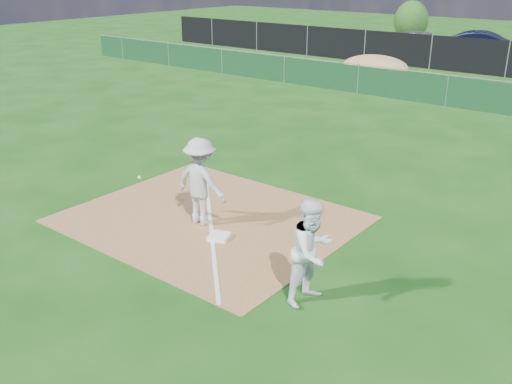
{
  "coord_description": "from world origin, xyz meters",
  "views": [
    {
      "loc": [
        8.05,
        -7.51,
        5.36
      ],
      "look_at": [
        1.32,
        1.0,
        1.0
      ],
      "focal_mm": 40.0,
      "sensor_mm": 36.0,
      "label": 1
    }
  ],
  "objects_px": {
    "play_at_first": "(201,182)",
    "car_left": "(421,42)",
    "first_base": "(219,236)",
    "tree_left": "(411,21)",
    "runner": "(312,251)",
    "car_mid": "(486,46)"
  },
  "relations": [
    {
      "from": "play_at_first",
      "to": "car_left",
      "type": "bearing_deg",
      "value": 103.76
    },
    {
      "from": "first_base",
      "to": "tree_left",
      "type": "distance_m",
      "value": 34.34
    },
    {
      "from": "play_at_first",
      "to": "runner",
      "type": "distance_m",
      "value": 3.75
    },
    {
      "from": "runner",
      "to": "car_left",
      "type": "bearing_deg",
      "value": 27.34
    },
    {
      "from": "car_mid",
      "to": "tree_left",
      "type": "xyz_separation_m",
      "value": [
        -7.06,
        5.03,
        0.67
      ]
    },
    {
      "from": "runner",
      "to": "car_mid",
      "type": "xyz_separation_m",
      "value": [
        -6.23,
        28.39,
        -0.1
      ]
    },
    {
      "from": "play_at_first",
      "to": "car_left",
      "type": "xyz_separation_m",
      "value": [
        -6.68,
        27.28,
        -0.25
      ]
    },
    {
      "from": "play_at_first",
      "to": "car_left",
      "type": "height_order",
      "value": "play_at_first"
    },
    {
      "from": "car_mid",
      "to": "tree_left",
      "type": "height_order",
      "value": "tree_left"
    },
    {
      "from": "first_base",
      "to": "car_mid",
      "type": "height_order",
      "value": "car_mid"
    },
    {
      "from": "runner",
      "to": "car_left",
      "type": "height_order",
      "value": "runner"
    },
    {
      "from": "runner",
      "to": "tree_left",
      "type": "height_order",
      "value": "tree_left"
    },
    {
      "from": "first_base",
      "to": "car_left",
      "type": "distance_m",
      "value": 28.64
    },
    {
      "from": "runner",
      "to": "car_left",
      "type": "relative_size",
      "value": 0.43
    },
    {
      "from": "first_base",
      "to": "car_left",
      "type": "xyz_separation_m",
      "value": [
        -7.49,
        27.63,
        0.68
      ]
    },
    {
      "from": "first_base",
      "to": "tree_left",
      "type": "bearing_deg",
      "value": 107.87
    },
    {
      "from": "runner",
      "to": "tree_left",
      "type": "distance_m",
      "value": 35.96
    },
    {
      "from": "play_at_first",
      "to": "car_mid",
      "type": "distance_m",
      "value": 27.41
    },
    {
      "from": "tree_left",
      "to": "car_mid",
      "type": "bearing_deg",
      "value": -35.45
    },
    {
      "from": "runner",
      "to": "car_left",
      "type": "xyz_separation_m",
      "value": [
        -10.26,
        28.39,
        -0.19
      ]
    },
    {
      "from": "first_base",
      "to": "tree_left",
      "type": "relative_size",
      "value": 0.14
    },
    {
      "from": "runner",
      "to": "car_left",
      "type": "distance_m",
      "value": 30.19
    }
  ]
}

